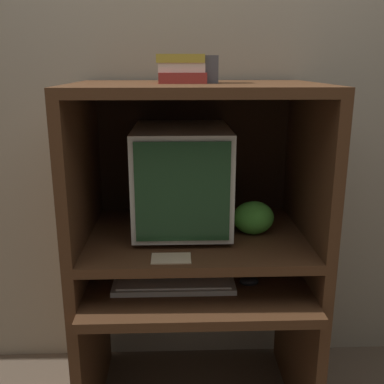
% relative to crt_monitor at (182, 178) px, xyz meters
% --- Properties ---
extents(wall_back, '(6.00, 0.06, 2.60)m').
position_rel_crt_monitor_xyz_m(wall_back, '(0.06, 0.34, 0.29)').
color(wall_back, gray).
rests_on(wall_back, ground_plane).
extents(desk_base, '(0.92, 0.71, 0.63)m').
position_rel_crt_monitor_xyz_m(desk_base, '(0.06, -0.10, -0.61)').
color(desk_base, '#4C2D19').
rests_on(desk_base, ground_plane).
extents(desk_monitor_shelf, '(0.92, 0.65, 0.16)m').
position_rel_crt_monitor_xyz_m(desk_monitor_shelf, '(0.06, -0.05, -0.25)').
color(desk_monitor_shelf, '#4C2D19').
rests_on(desk_monitor_shelf, desk_base).
extents(hutch_upper, '(0.92, 0.65, 0.58)m').
position_rel_crt_monitor_xyz_m(hutch_upper, '(0.06, -0.02, 0.17)').
color(hutch_upper, '#4C2D19').
rests_on(hutch_upper, desk_monitor_shelf).
extents(crt_monitor, '(0.37, 0.46, 0.41)m').
position_rel_crt_monitor_xyz_m(crt_monitor, '(0.00, 0.00, 0.00)').
color(crt_monitor, beige).
rests_on(crt_monitor, desk_monitor_shelf).
extents(keyboard, '(0.46, 0.13, 0.03)m').
position_rel_crt_monitor_xyz_m(keyboard, '(-0.03, -0.20, -0.37)').
color(keyboard, beige).
rests_on(keyboard, desk_base).
extents(mouse, '(0.07, 0.05, 0.03)m').
position_rel_crt_monitor_xyz_m(mouse, '(0.25, -0.19, -0.36)').
color(mouse, black).
rests_on(mouse, desk_base).
extents(snack_bag, '(0.16, 0.12, 0.13)m').
position_rel_crt_monitor_xyz_m(snack_bag, '(0.28, -0.07, -0.15)').
color(snack_bag, green).
rests_on(snack_bag, desk_monitor_shelf).
extents(book_stack, '(0.18, 0.15, 0.10)m').
position_rel_crt_monitor_xyz_m(book_stack, '(0.00, -0.05, 0.42)').
color(book_stack, maroon).
rests_on(book_stack, hutch_upper).
extents(paper_card, '(0.14, 0.09, 0.00)m').
position_rel_crt_monitor_xyz_m(paper_card, '(-0.04, -0.30, -0.21)').
color(paper_card, '#CCB28C').
rests_on(paper_card, desk_monitor_shelf).
extents(storage_box, '(0.14, 0.12, 0.10)m').
position_rel_crt_monitor_xyz_m(storage_box, '(0.06, -0.03, 0.42)').
color(storage_box, '#4C4C51').
rests_on(storage_box, hutch_upper).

